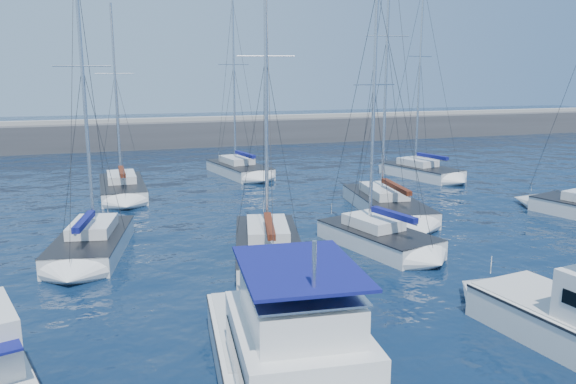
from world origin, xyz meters
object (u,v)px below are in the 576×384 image
object	(u,v)px
sailboat_mid_b	(268,246)
sailboat_back_b	(239,169)
sailboat_back_a	(122,188)
sailboat_mid_c	(378,237)
sailboat_mid_a	(92,243)
sailboat_mid_d	(386,204)
sailboat_back_c	(421,171)
motor_yacht_port_inner	(290,369)

from	to	relation	value
sailboat_mid_b	sailboat_back_b	bearing A→B (deg)	93.62
sailboat_back_a	sailboat_mid_c	bearing A→B (deg)	-55.84
sailboat_mid_a	sailboat_mid_c	bearing A→B (deg)	-3.27
sailboat_mid_a	sailboat_mid_d	xyz separation A→B (m)	(17.80, 3.02, 0.01)
sailboat_back_b	sailboat_back_c	size ratio (longest dim) A/B	0.93
sailboat_mid_c	sailboat_back_a	world-z (taller)	sailboat_back_a
sailboat_mid_a	sailboat_back_c	distance (m)	29.47
sailboat_mid_c	sailboat_back_b	world-z (taller)	sailboat_back_b
sailboat_mid_a	sailboat_back_b	size ratio (longest dim) A/B	0.96
sailboat_mid_c	sailboat_back_b	distance (m)	22.71
sailboat_mid_d	sailboat_back_b	world-z (taller)	sailboat_mid_d
sailboat_mid_c	sailboat_back_a	bearing A→B (deg)	110.35
sailboat_back_b	sailboat_mid_b	bearing A→B (deg)	-110.77
sailboat_back_a	sailboat_mid_d	bearing A→B (deg)	-34.27
sailboat_mid_d	sailboat_mid_c	bearing A→B (deg)	-113.48
sailboat_mid_c	sailboat_back_b	xyz separation A→B (m)	(-1.83, 22.64, 0.01)
sailboat_back_c	sailboat_back_a	bearing A→B (deg)	163.92
motor_yacht_port_inner	sailboat_mid_b	bearing A→B (deg)	82.45
motor_yacht_port_inner	sailboat_mid_a	bearing A→B (deg)	114.40
sailboat_back_c	sailboat_mid_c	bearing A→B (deg)	-141.88
motor_yacht_port_inner	sailboat_back_c	size ratio (longest dim) A/B	0.63
sailboat_back_c	sailboat_mid_a	bearing A→B (deg)	-168.36
motor_yacht_port_inner	sailboat_mid_d	size ratio (longest dim) A/B	0.57
sailboat_mid_d	sailboat_back_b	distance (m)	17.09
sailboat_mid_b	sailboat_back_b	world-z (taller)	sailboat_mid_b
sailboat_mid_a	motor_yacht_port_inner	bearing A→B (deg)	-60.52
sailboat_mid_b	sailboat_mid_c	distance (m)	5.72
motor_yacht_port_inner	sailboat_mid_d	bearing A→B (deg)	61.64
sailboat_back_c	sailboat_back_b	bearing A→B (deg)	142.69
motor_yacht_port_inner	sailboat_back_a	bearing A→B (deg)	102.29
sailboat_mid_a	sailboat_back_b	distance (m)	22.53
motor_yacht_port_inner	sailboat_back_b	size ratio (longest dim) A/B	0.67
sailboat_mid_a	sailboat_back_c	size ratio (longest dim) A/B	0.89
sailboat_back_a	sailboat_back_b	world-z (taller)	sailboat_back_b
sailboat_mid_c	sailboat_back_c	distance (m)	20.85
sailboat_mid_b	sailboat_mid_c	xyz separation A→B (m)	(5.72, -0.32, -0.00)
sailboat_mid_b	sailboat_back_c	world-z (taller)	sailboat_back_c
sailboat_mid_a	sailboat_mid_b	bearing A→B (deg)	-10.63
sailboat_mid_a	sailboat_mid_d	size ratio (longest dim) A/B	0.82
sailboat_back_a	sailboat_back_b	distance (m)	11.39
motor_yacht_port_inner	sailboat_mid_d	xyz separation A→B (m)	(12.68, 18.49, -0.59)
motor_yacht_port_inner	sailboat_mid_c	distance (m)	14.76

